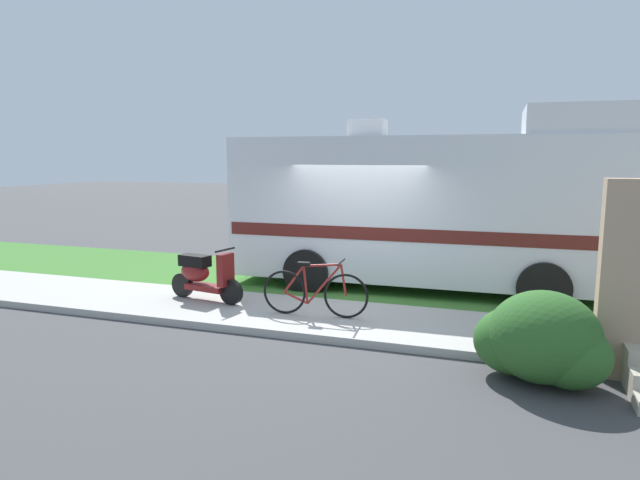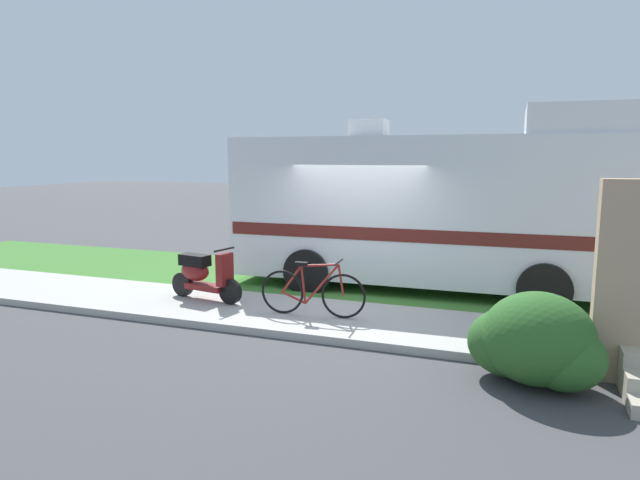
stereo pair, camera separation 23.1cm
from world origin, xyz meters
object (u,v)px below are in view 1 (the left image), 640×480
pickup_truck_near (476,220)px  bottle_green (575,321)px  scooter (203,275)px  bicycle (315,292)px  motorhome_rv (426,207)px

pickup_truck_near → bottle_green: size_ratio=21.20×
pickup_truck_near → scooter: bearing=-122.7°
bicycle → bottle_green: bearing=9.2°
scooter → bicycle: size_ratio=0.89×
motorhome_rv → bicycle: size_ratio=4.23×
bicycle → bottle_green: (3.87, 0.63, -0.29)m
scooter → motorhome_rv: bearing=36.0°
bicycle → bottle_green: 3.93m
bicycle → pickup_truck_near: 7.26m
motorhome_rv → scooter: bearing=-144.0°
bicycle → pickup_truck_near: pickup_truck_near is taller
pickup_truck_near → bottle_green: pickup_truck_near is taller
motorhome_rv → scooter: motorhome_rv is taller
motorhome_rv → bottle_green: motorhome_rv is taller
pickup_truck_near → bottle_green: (1.80, -6.31, -0.77)m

